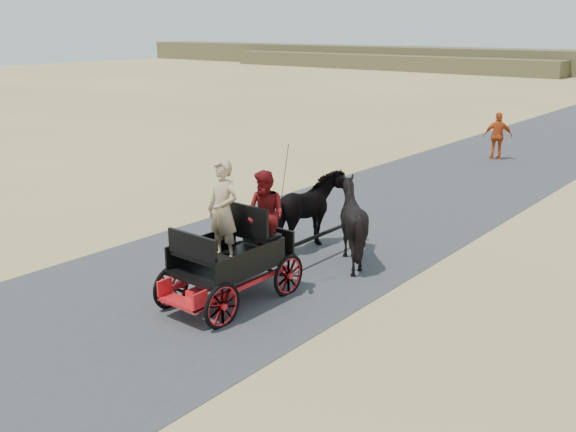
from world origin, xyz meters
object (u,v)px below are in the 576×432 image
Objects in this scene: horse_left at (309,213)px; horse_right at (352,222)px; carriage at (231,281)px; pedestrian at (498,136)px.

horse_right reaches higher than horse_left.
carriage is 3.09m from horse_left.
horse_right is (0.55, 3.00, 0.49)m from carriage.
pedestrian is (-0.68, 12.23, 0.02)m from horse_left.
carriage is 3.09m from horse_right.
pedestrian is at bearing 94.62° from carriage.
carriage is 1.41× the size of horse_right.
horse_left is 1.10m from horse_right.
carriage is 1.20× the size of horse_left.
horse_left is 12.25m from pedestrian.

